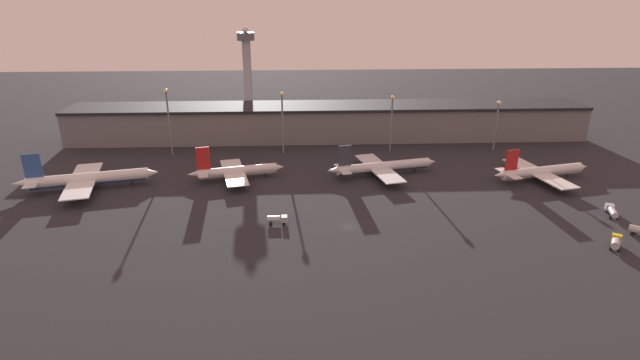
# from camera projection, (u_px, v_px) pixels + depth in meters

# --- Properties ---
(ground) EXTENTS (600.00, 600.00, 0.00)m
(ground) POSITION_uv_depth(u_px,v_px,m) (348.00, 227.00, 144.66)
(ground) COLOR #26262B
(terminal_building) EXTENTS (231.74, 22.44, 15.67)m
(terminal_building) POSITION_uv_depth(u_px,v_px,m) (329.00, 122.00, 227.10)
(terminal_building) COLOR slate
(terminal_building) RESTS_ON ground
(airplane_0) EXTENTS (46.44, 36.42, 13.96)m
(airplane_0) POSITION_uv_depth(u_px,v_px,m) (87.00, 179.00, 170.83)
(airplane_0) COLOR white
(airplane_0) RESTS_ON ground
(airplane_1) EXTENTS (34.59, 29.60, 13.06)m
(airplane_1) POSITION_uv_depth(u_px,v_px,m) (236.00, 171.00, 179.56)
(airplane_1) COLOR silver
(airplane_1) RESTS_ON ground
(airplane_2) EXTENTS (42.68, 33.18, 12.57)m
(airplane_2) POSITION_uv_depth(u_px,v_px,m) (382.00, 167.00, 183.81)
(airplane_2) COLOR silver
(airplane_2) RESTS_ON ground
(airplane_3) EXTENTS (38.87, 33.47, 12.43)m
(airplane_3) POSITION_uv_depth(u_px,v_px,m) (541.00, 172.00, 179.00)
(airplane_3) COLOR silver
(airplane_3) RESTS_ON ground
(service_vehicle_0) EXTENTS (5.18, 6.07, 3.00)m
(service_vehicle_0) POSITION_uv_depth(u_px,v_px,m) (616.00, 242.00, 132.25)
(service_vehicle_0) COLOR gold
(service_vehicle_0) RESTS_ON ground
(service_vehicle_1) EXTENTS (5.86, 2.27, 2.57)m
(service_vehicle_1) POSITION_uv_depth(u_px,v_px,m) (277.00, 219.00, 145.78)
(service_vehicle_1) COLOR #9EA3A8
(service_vehicle_1) RESTS_ON ground
(service_vehicle_2) EXTENTS (4.43, 7.97, 2.62)m
(service_vehicle_2) POSITION_uv_depth(u_px,v_px,m) (612.00, 211.00, 151.22)
(service_vehicle_2) COLOR #9EA3A8
(service_vehicle_2) RESTS_ON ground
(lamp_post_0) EXTENTS (1.80, 1.80, 27.55)m
(lamp_post_0) POSITION_uv_depth(u_px,v_px,m) (168.00, 114.00, 201.34)
(lamp_post_0) COLOR slate
(lamp_post_0) RESTS_ON ground
(lamp_post_1) EXTENTS (1.80, 1.80, 25.88)m
(lamp_post_1) POSITION_uv_depth(u_px,v_px,m) (282.00, 115.00, 203.62)
(lamp_post_1) COLOR slate
(lamp_post_1) RESTS_ON ground
(lamp_post_2) EXTENTS (1.80, 1.80, 23.96)m
(lamp_post_2) POSITION_uv_depth(u_px,v_px,m) (392.00, 116.00, 205.91)
(lamp_post_2) COLOR slate
(lamp_post_2) RESTS_ON ground
(lamp_post_3) EXTENTS (1.80, 1.80, 21.43)m
(lamp_post_3) POSITION_uv_depth(u_px,v_px,m) (497.00, 118.00, 208.30)
(lamp_post_3) COLOR slate
(lamp_post_3) RESTS_ON ground
(control_tower) EXTENTS (9.00, 9.00, 46.37)m
(control_tower) POSITION_uv_depth(u_px,v_px,m) (247.00, 65.00, 262.83)
(control_tower) COLOR #99999E
(control_tower) RESTS_ON ground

